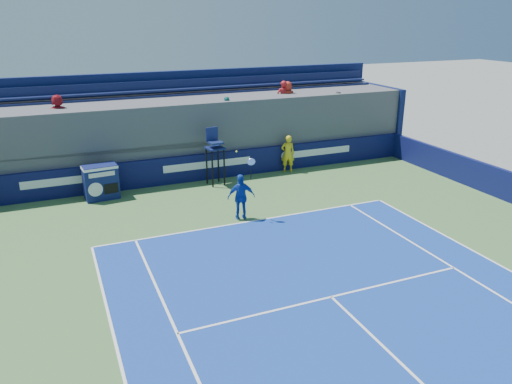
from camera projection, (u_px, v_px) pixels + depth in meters
name	position (u px, v px, depth m)	size (l,w,h in m)	color
ball_person	(288.00, 154.00, 23.12)	(0.63, 0.42, 1.74)	yellow
back_hoarding	(207.00, 167.00, 22.12)	(20.40, 0.21, 1.20)	#0B0F42
match_clock	(101.00, 181.00, 19.74)	(1.39, 0.85, 1.40)	#101951
umpire_chair	(215.00, 150.00, 21.17)	(0.79, 0.79, 2.48)	black
tennis_player	(241.00, 197.00, 17.74)	(1.05, 0.63, 2.57)	#153DAB
stadium_seating	(193.00, 130.00, 23.48)	(21.00, 4.05, 4.40)	#4C4C50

